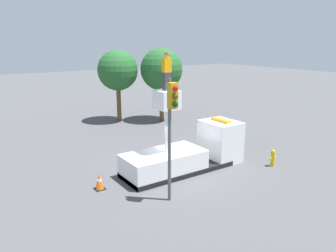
% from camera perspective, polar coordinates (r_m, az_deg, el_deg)
% --- Properties ---
extents(ground_plane, '(120.00, 120.00, 0.00)m').
position_cam_1_polar(ground_plane, '(17.06, 1.68, -7.83)').
color(ground_plane, '#4C4C4F').
extents(bucket_truck, '(6.69, 2.11, 4.25)m').
position_cam_1_polar(bucket_truck, '(17.10, 3.44, -4.67)').
color(bucket_truck, black).
rests_on(bucket_truck, ground).
extents(worker, '(0.40, 0.26, 1.75)m').
position_cam_1_polar(worker, '(15.44, -0.23, 9.47)').
color(worker, '#38383D').
rests_on(worker, bucket_truck).
extents(traffic_light_pole, '(0.34, 0.57, 5.12)m').
position_cam_1_polar(traffic_light_pole, '(12.80, 0.63, 1.62)').
color(traffic_light_pole, '#515156').
rests_on(traffic_light_pole, ground).
extents(fire_hydrant, '(0.47, 0.23, 0.92)m').
position_cam_1_polar(fire_hydrant, '(18.40, 17.78, -5.33)').
color(fire_hydrant, gold).
rests_on(fire_hydrant, ground).
extents(traffic_cone_rear, '(0.46, 0.46, 0.77)m').
position_cam_1_polar(traffic_cone_rear, '(15.26, -11.86, -9.45)').
color(traffic_cone_rear, black).
rests_on(traffic_cone_rear, ground).
extents(tree_left_bg, '(3.44, 3.44, 5.99)m').
position_cam_1_polar(tree_left_bg, '(26.97, -1.14, 9.78)').
color(tree_left_bg, brown).
rests_on(tree_left_bg, ground).
extents(tree_right_bg, '(3.27, 3.27, 5.84)m').
position_cam_1_polar(tree_right_bg, '(27.12, -8.76, 9.50)').
color(tree_right_bg, brown).
rests_on(tree_right_bg, ground).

